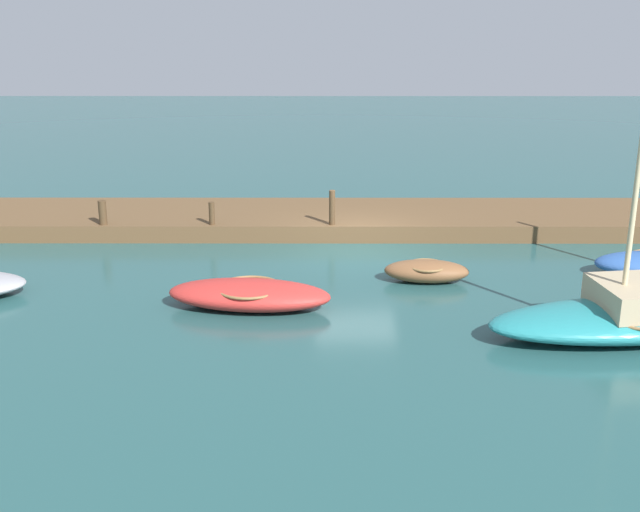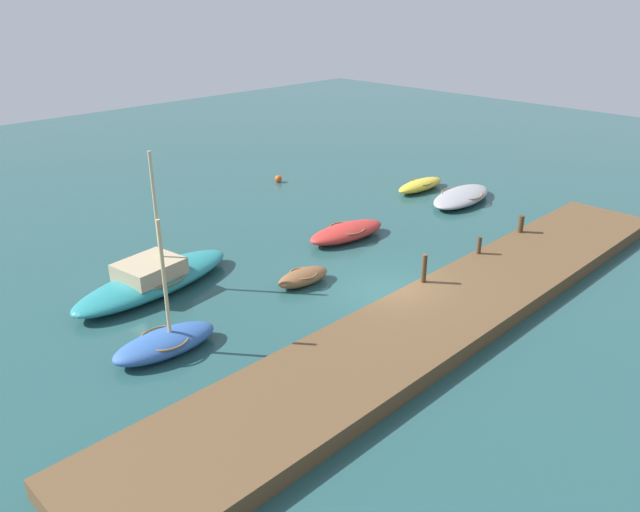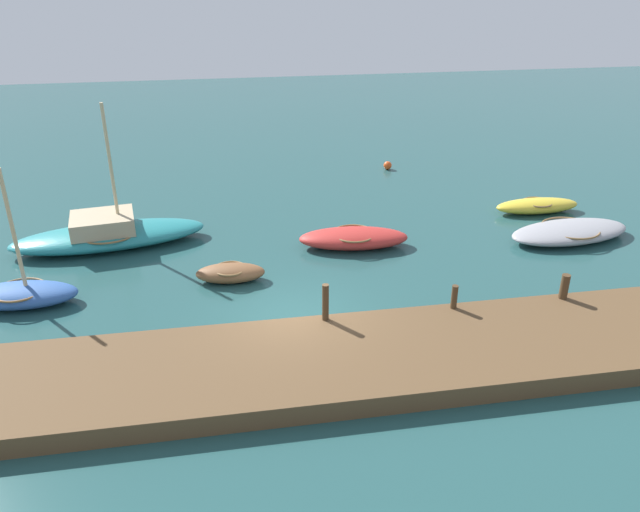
{
  "view_description": "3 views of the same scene",
  "coord_description": "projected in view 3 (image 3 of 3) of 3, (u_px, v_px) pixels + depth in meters",
  "views": [
    {
      "loc": [
        1.05,
        23.1,
        7.16
      ],
      "look_at": [
        1.09,
        4.35,
        1.21
      ],
      "focal_mm": 44.88,
      "sensor_mm": 36.0,
      "label": 1
    },
    {
      "loc": [
        -16.54,
        -12.87,
        10.53
      ],
      "look_at": [
        -1.18,
        2.47,
        1.1
      ],
      "focal_mm": 34.91,
      "sensor_mm": 36.0,
      "label": 2
    },
    {
      "loc": [
        -1.95,
        -15.66,
        9.62
      ],
      "look_at": [
        1.13,
        2.23,
        0.95
      ],
      "focal_mm": 34.96,
      "sensor_mm": 36.0,
      "label": 3
    }
  ],
  "objects": [
    {
      "name": "mooring_post_west",
      "position": [
        325.0,
        302.0,
        17.13
      ],
      "size": [
        0.19,
        0.19,
        1.09
      ],
      "primitive_type": "cylinder",
      "color": "#47331E",
      "rests_on": "dock_platform"
    },
    {
      "name": "dock_platform",
      "position": [
        309.0,
        365.0,
        15.88
      ],
      "size": [
        27.34,
        3.85,
        0.54
      ],
      "primitive_type": "cube",
      "color": "brown",
      "rests_on": "ground_plane"
    },
    {
      "name": "rowboat_blue",
      "position": [
        21.0,
        294.0,
        19.03
      ],
      "size": [
        3.51,
        1.72,
        4.37
      ],
      "rotation": [
        0.0,
        0.0,
        -0.07
      ],
      "color": "#2D569E",
      "rests_on": "ground_plane"
    },
    {
      "name": "marker_buoy",
      "position": [
        388.0,
        165.0,
        31.43
      ],
      "size": [
        0.41,
        0.41,
        0.41
      ],
      "primitive_type": "sphere",
      "color": "#E54C19",
      "rests_on": "ground_plane"
    },
    {
      "name": "ground_plane",
      "position": [
        295.0,
        320.0,
        18.37
      ],
      "size": [
        84.0,
        84.0,
        0.0
      ],
      "primitive_type": "plane",
      "color": "#234C4C"
    },
    {
      "name": "rowboat_red",
      "position": [
        354.0,
        238.0,
        22.89
      ],
      "size": [
        4.17,
        2.01,
        0.69
      ],
      "rotation": [
        0.0,
        0.0,
        -0.11
      ],
      "color": "#B72D28",
      "rests_on": "ground_plane"
    },
    {
      "name": "dinghy_brown",
      "position": [
        230.0,
        273.0,
        20.47
      ],
      "size": [
        2.34,
        1.2,
        0.59
      ],
      "rotation": [
        0.0,
        0.0,
        -0.08
      ],
      "color": "brown",
      "rests_on": "ground_plane"
    },
    {
      "name": "motorboat_grey",
      "position": [
        570.0,
        232.0,
        23.56
      ],
      "size": [
        5.08,
        2.68,
        0.59
      ],
      "rotation": [
        0.0,
        0.0,
        0.13
      ],
      "color": "#939399",
      "rests_on": "ground_plane"
    },
    {
      "name": "mooring_post_mid_east",
      "position": [
        564.0,
        287.0,
        18.29
      ],
      "size": [
        0.25,
        0.25,
        0.76
      ],
      "primitive_type": "cylinder",
      "color": "#47331E",
      "rests_on": "dock_platform"
    },
    {
      "name": "mooring_post_mid_west",
      "position": [
        454.0,
        297.0,
        17.78
      ],
      "size": [
        0.18,
        0.18,
        0.72
      ],
      "primitive_type": "cylinder",
      "color": "#47331E",
      "rests_on": "dock_platform"
    },
    {
      "name": "sailboat_teal",
      "position": [
        108.0,
        234.0,
        22.93
      ],
      "size": [
        7.2,
        3.24,
        5.25
      ],
      "rotation": [
        0.0,
        0.0,
        0.14
      ],
      "color": "teal",
      "rests_on": "ground_plane"
    },
    {
      "name": "rowboat_yellow",
      "position": [
        537.0,
        206.0,
        26.03
      ],
      "size": [
        3.59,
        1.23,
        0.6
      ],
      "rotation": [
        0.0,
        0.0,
        -0.01
      ],
      "color": "gold",
      "rests_on": "ground_plane"
    }
  ]
}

